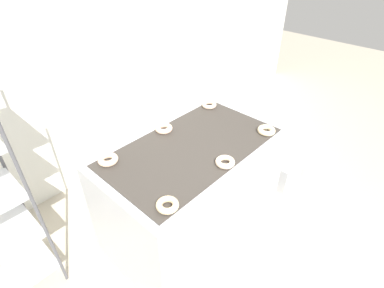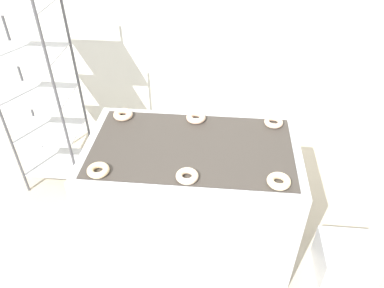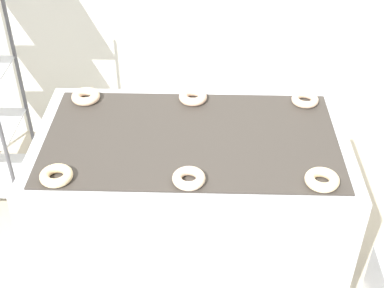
{
  "view_description": "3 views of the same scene",
  "coord_description": "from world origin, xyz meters",
  "px_view_note": "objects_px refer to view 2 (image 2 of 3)",
  "views": [
    {
      "loc": [
        -1.41,
        -0.62,
        2.4
      ],
      "look_at": [
        0.0,
        0.7,
        1.01
      ],
      "focal_mm": 28.0,
      "sensor_mm": 36.0,
      "label": 1
    },
    {
      "loc": [
        0.19,
        -1.37,
        2.63
      ],
      "look_at": [
        0.0,
        0.7,
        1.01
      ],
      "focal_mm": 35.0,
      "sensor_mm": 36.0,
      "label": 2
    },
    {
      "loc": [
        0.06,
        -1.39,
        2.52
      ],
      "look_at": [
        0.0,
        0.85,
        0.83
      ],
      "focal_mm": 50.0,
      "sensor_mm": 36.0,
      "label": 3
    }
  ],
  "objects_px": {
    "donut_far_center": "(197,117)",
    "donut_near_center": "(186,176)",
    "fryer_machine": "(192,195)",
    "donut_far_right": "(274,122)",
    "glaze_bin": "(345,260)",
    "donut_far_left": "(123,115)",
    "baking_rack_cart": "(40,95)",
    "donut_near_left": "(98,170)",
    "donut_near_right": "(279,181)"
  },
  "relations": [
    {
      "from": "donut_far_center",
      "to": "donut_near_center",
      "type": "bearing_deg",
      "value": -90.75
    },
    {
      "from": "fryer_machine",
      "to": "donut_near_center",
      "type": "bearing_deg",
      "value": -90.87
    },
    {
      "from": "donut_near_center",
      "to": "donut_far_right",
      "type": "relative_size",
      "value": 1.02
    },
    {
      "from": "glaze_bin",
      "to": "donut_far_left",
      "type": "relative_size",
      "value": 2.63
    },
    {
      "from": "fryer_machine",
      "to": "donut_far_center",
      "type": "relative_size",
      "value": 10.25
    },
    {
      "from": "baking_rack_cart",
      "to": "donut_far_right",
      "type": "bearing_deg",
      "value": -8.59
    },
    {
      "from": "donut_near_left",
      "to": "donut_far_right",
      "type": "xyz_separation_m",
      "value": [
        1.17,
        0.66,
        -0.0
      ]
    },
    {
      "from": "donut_near_left",
      "to": "donut_far_center",
      "type": "xyz_separation_m",
      "value": [
        0.58,
        0.66,
        0.0
      ]
    },
    {
      "from": "baking_rack_cart",
      "to": "donut_far_right",
      "type": "distance_m",
      "value": 2.0
    },
    {
      "from": "baking_rack_cart",
      "to": "donut_far_center",
      "type": "relative_size",
      "value": 12.61
    },
    {
      "from": "donut_near_left",
      "to": "donut_far_right",
      "type": "relative_size",
      "value": 1.02
    },
    {
      "from": "donut_near_center",
      "to": "donut_far_center",
      "type": "height_order",
      "value": "donut_far_center"
    },
    {
      "from": "fryer_machine",
      "to": "donut_far_center",
      "type": "distance_m",
      "value": 0.61
    },
    {
      "from": "donut_far_left",
      "to": "donut_near_right",
      "type": "bearing_deg",
      "value": -29.4
    },
    {
      "from": "baking_rack_cart",
      "to": "donut_near_center",
      "type": "distance_m",
      "value": 1.68
    },
    {
      "from": "baking_rack_cart",
      "to": "donut_near_right",
      "type": "xyz_separation_m",
      "value": [
        1.96,
        -0.95,
        0.05
      ]
    },
    {
      "from": "glaze_bin",
      "to": "donut_far_center",
      "type": "distance_m",
      "value": 1.59
    },
    {
      "from": "donut_far_left",
      "to": "donut_far_right",
      "type": "distance_m",
      "value": 1.17
    },
    {
      "from": "fryer_machine",
      "to": "glaze_bin",
      "type": "xyz_separation_m",
      "value": [
        1.2,
        -0.25,
        -0.34
      ]
    },
    {
      "from": "baking_rack_cart",
      "to": "donut_near_center",
      "type": "relative_size",
      "value": 12.97
    },
    {
      "from": "baking_rack_cart",
      "to": "donut_far_right",
      "type": "relative_size",
      "value": 13.23
    },
    {
      "from": "donut_far_right",
      "to": "donut_near_right",
      "type": "bearing_deg",
      "value": -91.66
    },
    {
      "from": "donut_near_right",
      "to": "donut_far_center",
      "type": "relative_size",
      "value": 1.01
    },
    {
      "from": "fryer_machine",
      "to": "donut_far_left",
      "type": "distance_m",
      "value": 0.84
    },
    {
      "from": "baking_rack_cart",
      "to": "fryer_machine",
      "type": "bearing_deg",
      "value": -24.32
    },
    {
      "from": "glaze_bin",
      "to": "donut_near_right",
      "type": "relative_size",
      "value": 2.64
    },
    {
      "from": "fryer_machine",
      "to": "donut_near_center",
      "type": "xyz_separation_m",
      "value": [
        -0.01,
        -0.33,
        0.52
      ]
    },
    {
      "from": "fryer_machine",
      "to": "glaze_bin",
      "type": "height_order",
      "value": "fryer_machine"
    },
    {
      "from": "donut_far_left",
      "to": "donut_far_right",
      "type": "xyz_separation_m",
      "value": [
        1.17,
        0.01,
        -0.0
      ]
    },
    {
      "from": "glaze_bin",
      "to": "donut_far_left",
      "type": "xyz_separation_m",
      "value": [
        -1.78,
        0.57,
        0.86
      ]
    },
    {
      "from": "donut_far_center",
      "to": "donut_far_left",
      "type": "bearing_deg",
      "value": -178.69
    },
    {
      "from": "donut_far_left",
      "to": "glaze_bin",
      "type": "bearing_deg",
      "value": -17.74
    },
    {
      "from": "glaze_bin",
      "to": "donut_near_right",
      "type": "bearing_deg",
      "value": -172.85
    },
    {
      "from": "baking_rack_cart",
      "to": "glaze_bin",
      "type": "xyz_separation_m",
      "value": [
        2.59,
        -0.88,
        -0.81
      ]
    },
    {
      "from": "fryer_machine",
      "to": "donut_near_left",
      "type": "distance_m",
      "value": 0.84
    },
    {
      "from": "fryer_machine",
      "to": "donut_near_center",
      "type": "height_order",
      "value": "donut_near_center"
    },
    {
      "from": "donut_near_right",
      "to": "donut_far_left",
      "type": "xyz_separation_m",
      "value": [
        -1.15,
        0.65,
        0.0
      ]
    },
    {
      "from": "donut_far_center",
      "to": "donut_far_right",
      "type": "xyz_separation_m",
      "value": [
        0.59,
        -0.0,
        -0.0
      ]
    },
    {
      "from": "glaze_bin",
      "to": "donut_far_right",
      "type": "distance_m",
      "value": 1.2
    },
    {
      "from": "fryer_machine",
      "to": "baking_rack_cart",
      "type": "bearing_deg",
      "value": 155.68
    },
    {
      "from": "donut_near_right",
      "to": "glaze_bin",
      "type": "bearing_deg",
      "value": 7.15
    },
    {
      "from": "donut_near_center",
      "to": "donut_near_right",
      "type": "height_order",
      "value": "donut_near_right"
    },
    {
      "from": "glaze_bin",
      "to": "fryer_machine",
      "type": "bearing_deg",
      "value": 168.31
    },
    {
      "from": "donut_near_left",
      "to": "donut_near_center",
      "type": "height_order",
      "value": "same"
    },
    {
      "from": "baking_rack_cart",
      "to": "donut_near_left",
      "type": "xyz_separation_m",
      "value": [
        0.81,
        -0.96,
        0.05
      ]
    },
    {
      "from": "donut_near_center",
      "to": "donut_far_center",
      "type": "distance_m",
      "value": 0.67
    },
    {
      "from": "donut_near_right",
      "to": "donut_far_right",
      "type": "height_order",
      "value": "donut_near_right"
    },
    {
      "from": "fryer_machine",
      "to": "donut_near_right",
      "type": "relative_size",
      "value": 10.2
    },
    {
      "from": "donut_far_center",
      "to": "donut_far_right",
      "type": "height_order",
      "value": "donut_far_center"
    },
    {
      "from": "glaze_bin",
      "to": "donut_far_right",
      "type": "bearing_deg",
      "value": 136.59
    }
  ]
}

